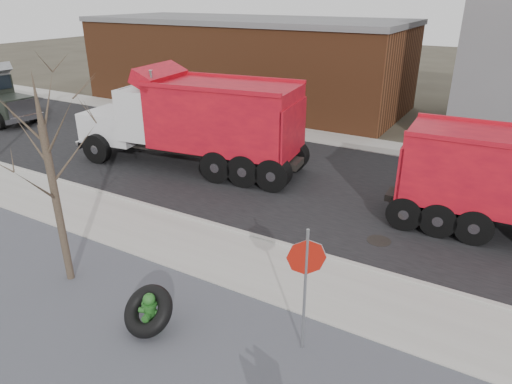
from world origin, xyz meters
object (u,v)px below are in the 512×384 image
Objects in this scene: truck_tire at (148,311)px; stop_sign at (306,270)px; fire_hydrant at (150,313)px; dump_truck_red_b at (195,119)px.

stop_sign is (3.05, 1.14, 1.37)m from truck_tire.
fire_hydrant is 10.13m from dump_truck_red_b.
dump_truck_red_b is at bearing 105.61° from fire_hydrant.
dump_truck_red_b reaches higher than fire_hydrant.
stop_sign is at bearing 4.51° from fire_hydrant.
stop_sign is (3.03, 1.11, 1.45)m from fire_hydrant.
truck_tire reaches higher than fire_hydrant.
dump_truck_red_b is (-5.16, 8.58, 1.53)m from truck_tire.
stop_sign is 0.28× the size of dump_truck_red_b.
truck_tire is 0.44× the size of stop_sign.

